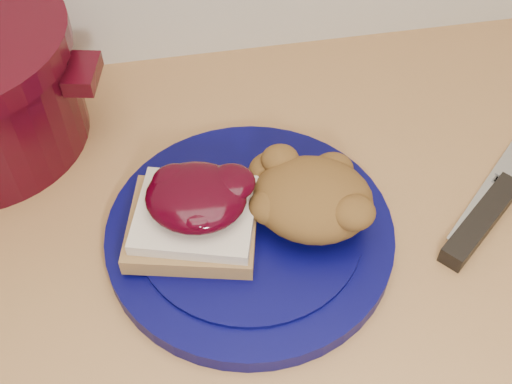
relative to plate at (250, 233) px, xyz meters
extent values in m
cylinder|color=#04043D|center=(0.00, 0.00, 0.00)|extent=(0.37, 0.37, 0.02)
cube|color=olive|center=(-0.06, 0.00, 0.02)|extent=(0.15, 0.13, 0.02)
cube|color=beige|center=(-0.05, 0.00, 0.04)|extent=(0.14, 0.13, 0.01)
ellipsoid|color=black|center=(-0.05, 0.01, 0.06)|extent=(0.12, 0.11, 0.03)
ellipsoid|color=brown|center=(0.06, 0.00, 0.04)|extent=(0.15, 0.14, 0.06)
cube|color=black|center=(0.24, -0.03, 0.00)|extent=(0.12, 0.10, 0.02)
cube|color=silver|center=(0.27, 0.02, -0.01)|extent=(0.14, 0.13, 0.00)
cube|color=#36050E|center=(-0.15, 0.17, 0.09)|extent=(0.04, 0.06, 0.02)
camera|label=1|loc=(-0.06, -0.38, 0.53)|focal=45.00mm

